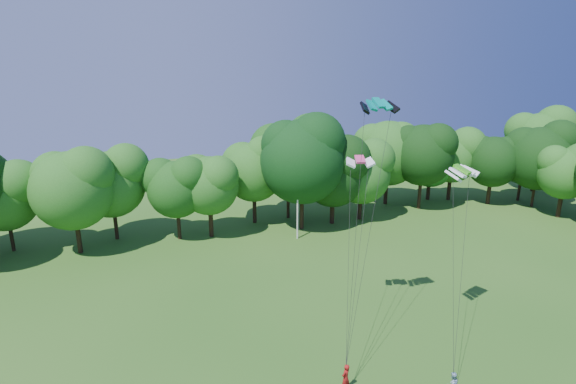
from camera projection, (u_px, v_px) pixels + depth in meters
name	position (u px, v px, depth m)	size (l,w,h in m)	color
utility_pole	(298.00, 206.00, 49.11)	(1.46, 0.24, 7.30)	silver
kite_flyer_left	(346.00, 378.00, 26.51)	(0.65, 0.42, 1.77)	#A31515
kite_teal	(379.00, 103.00, 27.96)	(2.39, 1.03, 0.64)	#048378
kite_green	(462.00, 169.00, 29.23)	(2.77, 1.93, 0.55)	green
kite_pink	(360.00, 159.00, 30.78)	(2.09, 1.40, 0.46)	#E84081
tree_back_center	(302.00, 148.00, 50.54)	(10.62, 10.62, 15.45)	#341E14
tree_back_east	(432.00, 154.00, 62.89)	(7.32, 7.32, 10.65)	#3A2A17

